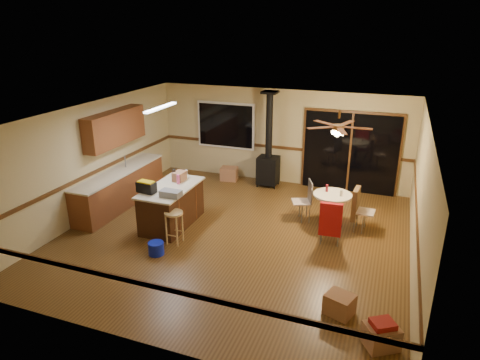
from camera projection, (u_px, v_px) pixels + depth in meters
The scene contains 35 objects.
floor at pixel (235, 235), 9.12m from camera, with size 7.00×7.00×0.00m, color #543717.
ceiling at pixel (235, 114), 8.21m from camera, with size 7.00×7.00×0.00m, color silver.
wall_back at pixel (281, 137), 11.74m from camera, with size 7.00×7.00×0.00m, color tan.
wall_front at pixel (139, 264), 5.59m from camera, with size 7.00×7.00×0.00m, color tan.
wall_left at pixel (93, 160), 9.81m from camera, with size 7.00×7.00×0.00m, color tan.
wall_right at pixel (420, 202), 7.52m from camera, with size 7.00×7.00×0.00m, color tan.
chair_rail at pixel (235, 192), 8.77m from camera, with size 7.00×7.00×0.08m, color #4A2B12, non-canonical shape.
window at pixel (226, 125), 12.15m from camera, with size 1.72×0.10×1.32m, color black.
sliding_door at pixel (350, 153), 11.16m from camera, with size 2.52×0.10×2.10m, color black.
lower_cabinets at pixel (120, 189), 10.45m from camera, with size 0.60×3.00×0.86m, color brown.
countertop at pixel (119, 172), 10.29m from camera, with size 0.64×3.04×0.04m, color beige.
upper_cabinets at pixel (115, 128), 10.15m from camera, with size 0.35×2.00×0.80m, color brown.
kitchen_island at pixel (172, 206), 9.45m from camera, with size 0.88×1.68×0.90m.
wood_stove at pixel (268, 160), 11.61m from camera, with size 0.55×0.50×2.52m.
ceiling_fan at pixel (338, 129), 8.72m from camera, with size 0.24×0.24×0.55m.
fluorescent_strip at pixel (161, 108), 9.07m from camera, with size 0.10×1.20×0.04m, color white.
toolbox_grey at pixel (171, 193), 8.76m from camera, with size 0.43×0.24×0.13m, color slate.
toolbox_black at pixel (146, 187), 8.97m from camera, with size 0.40×0.21×0.22m, color black.
toolbox_yellow_lid at pixel (146, 182), 8.92m from camera, with size 0.34×0.18×0.03m, color gold.
box_on_island at pixel (179, 176), 9.63m from camera, with size 0.23×0.31×0.21m, color #8D5E3F.
bottle_dark at pixel (174, 175), 9.64m from camera, with size 0.07×0.07×0.26m, color black.
bottle_pink at pixel (178, 179), 9.43m from camera, with size 0.07×0.07×0.21m, color #D84C8C.
bottle_white at pixel (186, 174), 9.77m from camera, with size 0.07×0.07×0.20m, color white.
bar_stool at pixel (174, 228), 8.69m from camera, with size 0.38×0.38×0.69m, color tan.
blue_bucket at pixel (156, 248), 8.33m from camera, with size 0.31×0.31×0.25m, color #0C1AAE.
dining_table at pixel (332, 205), 9.31m from camera, with size 0.83×0.83×0.78m.
glass_red at pixel (327, 188), 9.33m from camera, with size 0.06×0.06×0.16m, color #590C14.
glass_cream at pixel (341, 193), 9.10m from camera, with size 0.06×0.06×0.14m, color beige.
chair_left at pixel (306, 196), 9.61m from camera, with size 0.53×0.52×0.51m.
chair_near at pixel (331, 219), 8.48m from camera, with size 0.45×0.49×0.70m.
chair_right at pixel (357, 204), 9.18m from camera, with size 0.49×0.45×0.70m.
box_under_window at pixel (229, 174), 12.22m from camera, with size 0.47×0.37×0.37m, color #8D5E3F.
box_corner_a at pixel (381, 336), 5.95m from camera, with size 0.44×0.37×0.33m, color #8D5E3F.
box_corner_b at pixel (339, 304), 6.62m from camera, with size 0.41×0.35×0.33m, color #8D5E3F.
box_small_red at pixel (383, 324), 5.88m from camera, with size 0.31×0.26×0.08m, color maroon.
Camera 1 is at (2.93, -7.59, 4.29)m, focal length 32.00 mm.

